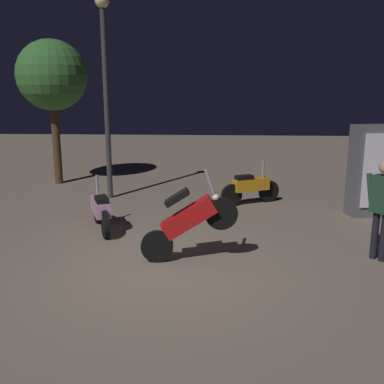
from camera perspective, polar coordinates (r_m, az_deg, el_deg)
The scene contains 8 objects.
ground_plane at distance 7.67m, azimuth -3.47°, elevation -9.62°, with size 40.00×40.00×0.00m, color #756656.
motorcycle_red_foreground at distance 7.71m, azimuth -0.42°, elevation -3.58°, with size 1.66×0.37×1.63m.
motorcycle_orange_parked_left at distance 11.62m, azimuth 7.37°, elevation 0.60°, with size 1.53×0.84×1.11m.
motorcycle_pink_parked_right at distance 9.67m, azimuth -11.40°, elevation -2.20°, with size 0.73×1.57×1.11m.
person_rider_beside at distance 8.37m, azimuth 22.85°, elevation -1.04°, with size 0.52×0.55×1.77m.
streetlamp_near at distance 12.10m, azimuth -10.85°, elevation 14.48°, with size 0.36×0.36×5.16m.
tree_left_bg at distance 14.32m, azimuth -17.20°, elevation 13.72°, with size 2.06×2.06×4.27m.
kiosk_billboard at distance 11.37m, azimuth 23.03°, elevation 2.51°, with size 1.67×0.83×2.10m.
Camera 1 is at (0.82, -7.01, 3.01)m, focal length 42.45 mm.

